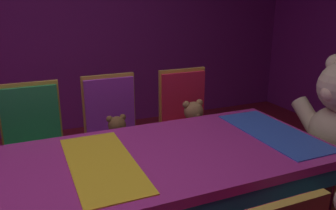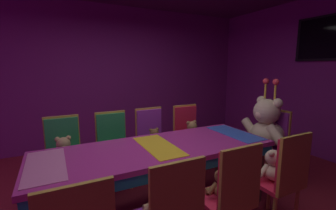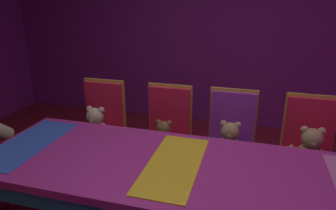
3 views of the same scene
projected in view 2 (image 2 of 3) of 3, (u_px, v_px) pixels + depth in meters
The scene contains 20 objects.
ground_plane at pixel (159, 209), 2.58m from camera, with size 7.90×7.90×0.00m, color maroon.
wall_back at pixel (334, 78), 3.78m from camera, with size 5.20×0.12×2.80m, color #721E72.
wall_left at pixel (105, 76), 4.63m from camera, with size 0.12×6.40×2.80m, color #721E72.
banquet_table at pixel (158, 154), 2.47m from camera, with size 0.90×2.53×0.75m.
chair_left_0 at pixel (63, 148), 2.82m from camera, with size 0.42×0.41×0.98m.
teddy_left_0 at pixel (64, 152), 2.69m from camera, with size 0.26×0.34×0.32m.
chair_left_1 at pixel (112, 141), 3.09m from camera, with size 0.42×0.41×0.98m.
chair_left_2 at pixel (151, 134), 3.37m from camera, with size 0.42×0.41×0.98m.
teddy_left_2 at pixel (155, 139), 3.25m from camera, with size 0.22×0.28×0.26m.
chair_left_3 at pixel (187, 130), 3.62m from camera, with size 0.42×0.41×0.98m.
teddy_left_3 at pixel (192, 132), 3.50m from camera, with size 0.26×0.33×0.31m.
chair_right_1 at pixel (173, 210), 1.59m from camera, with size 0.42×0.41×0.98m.
teddy_right_1 at pixel (164, 200), 1.72m from camera, with size 0.25×0.33×0.31m.
chair_right_2 at pixel (233, 189), 1.86m from camera, with size 0.42×0.41×0.98m.
teddy_right_2 at pixel (221, 185), 1.99m from camera, with size 0.21×0.28×0.26m.
chair_right_3 at pixel (286, 173), 2.16m from camera, with size 0.42×0.41×0.98m.
teddy_right_3 at pixel (272, 167), 2.29m from camera, with size 0.26×0.34×0.32m.
throne_chair at pixel (273, 136), 3.29m from camera, with size 0.41×0.42×0.98m.
king_teddy_bear at pixel (265, 126), 3.18m from camera, with size 0.75×0.58×0.97m.
wall_tv at pixel (336, 37), 3.63m from camera, with size 1.27×0.06×0.74m.
Camera 2 is at (2.14, -0.97, 1.58)m, focal length 24.46 mm.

